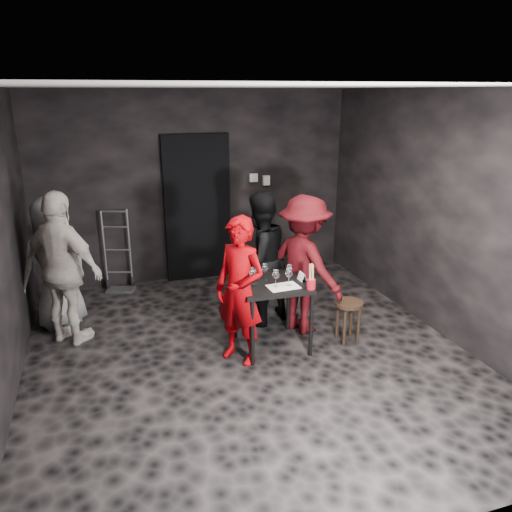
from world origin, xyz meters
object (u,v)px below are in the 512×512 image
object	(u,v)px
man_maroon	(304,261)
breadstick_cup	(311,277)
wine_bottle	(248,273)
stool	(349,311)
server_red	(240,290)
bystander_cream	(63,260)
hand_truck	(120,274)
bystander_grey	(54,261)
tasting_table	(272,291)
woman_black	(259,256)

from	to	relation	value
man_maroon	breadstick_cup	size ratio (longest dim) A/B	5.90
wine_bottle	stool	bearing A→B (deg)	-10.59
server_red	bystander_cream	distance (m)	1.94
man_maroon	wine_bottle	size ratio (longest dim) A/B	5.85
hand_truck	man_maroon	bearing A→B (deg)	-26.49
man_maroon	breadstick_cup	bearing A→B (deg)	138.89
bystander_grey	wine_bottle	distance (m)	2.31
man_maroon	bystander_cream	xyz separation A→B (m)	(-2.56, 0.53, 0.12)
man_maroon	wine_bottle	xyz separation A→B (m)	(-0.73, -0.21, 0.02)
server_red	breadstick_cup	world-z (taller)	server_red
tasting_table	bystander_grey	bearing A→B (deg)	149.77
server_red	bystander_grey	distance (m)	2.31
tasting_table	server_red	size ratio (longest dim) A/B	0.48
breadstick_cup	wine_bottle	bearing A→B (deg)	147.42
hand_truck	server_red	distance (m)	2.68
stool	bystander_grey	distance (m)	3.39
hand_truck	breadstick_cup	world-z (taller)	hand_truck
server_red	breadstick_cup	size ratio (longest dim) A/B	5.41
server_red	bystander_cream	size ratio (longest dim) A/B	0.80
hand_truck	tasting_table	world-z (taller)	hand_truck
tasting_table	man_maroon	distance (m)	0.58
stool	woman_black	size ratio (longest dim) A/B	0.28
stool	breadstick_cup	distance (m)	0.76
hand_truck	tasting_table	xyz separation A→B (m)	(1.46, -2.24, 0.44)
man_maroon	wine_bottle	bearing A→B (deg)	82.16
tasting_table	stool	world-z (taller)	tasting_table
hand_truck	bystander_grey	xyz separation A→B (m)	(-0.74, -0.95, 0.59)
hand_truck	bystander_grey	world-z (taller)	bystander_grey
stool	woman_black	world-z (taller)	woman_black
wine_bottle	tasting_table	bearing A→B (deg)	-12.30
bystander_grey	breadstick_cup	distance (m)	2.97
tasting_table	breadstick_cup	bearing A→B (deg)	-44.21
bystander_cream	woman_black	bearing A→B (deg)	-142.60
tasting_table	bystander_cream	distance (m)	2.25
wine_bottle	breadstick_cup	world-z (taller)	wine_bottle
breadstick_cup	bystander_grey	bearing A→B (deg)	147.76
woman_black	bystander_cream	bearing A→B (deg)	-26.94
hand_truck	woman_black	xyz separation A→B (m)	(1.53, -1.61, 0.63)
woman_black	bystander_cream	world-z (taller)	bystander_cream
server_red	tasting_table	bearing A→B (deg)	73.62
tasting_table	wine_bottle	xyz separation A→B (m)	(-0.25, 0.05, 0.21)
woman_black	bystander_grey	distance (m)	2.36
man_maroon	bystander_cream	size ratio (longest dim) A/B	0.88
bystander_grey	tasting_table	bearing A→B (deg)	121.99
server_red	hand_truck	bearing A→B (deg)	165.71
hand_truck	woman_black	distance (m)	2.31
hand_truck	stool	xyz separation A→B (m)	(2.31, -2.39, 0.16)
stool	wine_bottle	world-z (taller)	wine_bottle
server_red	breadstick_cup	bearing A→B (deg)	40.59
stool	man_maroon	size ratio (longest dim) A/B	0.28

